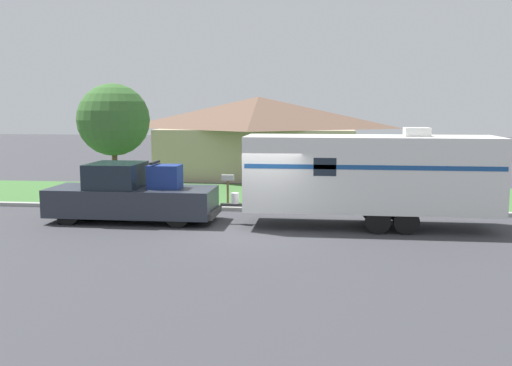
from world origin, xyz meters
TOP-DOWN VIEW (x-y plane):
  - ground_plane at (0.00, 0.00)m, footprint 120.00×120.00m
  - curb_strip at (0.00, 3.75)m, footprint 80.00×0.30m
  - lawn_strip at (0.00, 7.40)m, footprint 80.00×7.00m
  - house_across_street at (-1.76, 14.68)m, footprint 11.38×7.01m
  - pickup_truck at (-4.67, 1.36)m, footprint 5.81×2.08m
  - travel_trailer at (3.43, 1.36)m, footprint 9.01×2.37m
  - mailbox at (-1.80, 4.42)m, footprint 0.48×0.20m
  - tree_in_yard at (-7.24, 6.69)m, footprint 3.15×3.15m

SIDE VIEW (x-z plane):
  - ground_plane at x=0.00m, z-range 0.00..0.00m
  - lawn_strip at x=0.00m, z-range 0.00..0.03m
  - curb_strip at x=0.00m, z-range 0.00..0.14m
  - pickup_truck at x=-4.67m, z-range -0.16..1.94m
  - mailbox at x=-1.80m, z-range 0.35..1.64m
  - travel_trailer at x=3.43m, z-range 0.14..3.42m
  - house_across_street at x=-1.76m, z-range 0.08..4.58m
  - tree_in_yard at x=-7.24m, z-range 0.89..5.84m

